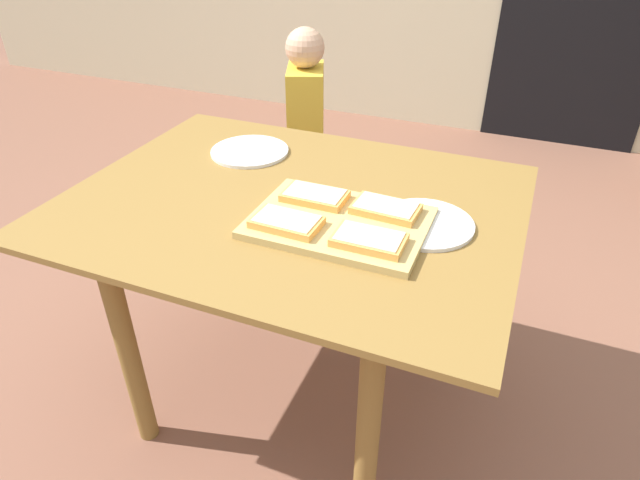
% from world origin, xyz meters
% --- Properties ---
extents(ground_plane, '(16.00, 16.00, 0.00)m').
position_xyz_m(ground_plane, '(0.00, 0.00, 0.00)').
color(ground_plane, brown).
extents(dining_table, '(1.15, 0.89, 0.69)m').
position_xyz_m(dining_table, '(0.00, 0.00, 0.58)').
color(dining_table, olive).
rests_on(dining_table, ground).
extents(cutting_board, '(0.41, 0.29, 0.02)m').
position_xyz_m(cutting_board, '(0.16, -0.07, 0.70)').
color(cutting_board, tan).
rests_on(cutting_board, dining_table).
extents(pizza_slice_far_left, '(0.16, 0.09, 0.02)m').
position_xyz_m(pizza_slice_far_left, '(0.07, -0.01, 0.72)').
color(pizza_slice_far_left, '#E6A14B').
rests_on(pizza_slice_far_left, cutting_board).
extents(pizza_slice_far_right, '(0.16, 0.10, 0.02)m').
position_xyz_m(pizza_slice_far_right, '(0.25, -0.00, 0.72)').
color(pizza_slice_far_right, '#E6A14B').
rests_on(pizza_slice_far_right, cutting_board).
extents(pizza_slice_near_left, '(0.16, 0.10, 0.02)m').
position_xyz_m(pizza_slice_near_left, '(0.06, -0.15, 0.72)').
color(pizza_slice_near_left, '#E6A14B').
rests_on(pizza_slice_near_left, cutting_board).
extents(pizza_slice_near_right, '(0.16, 0.09, 0.02)m').
position_xyz_m(pizza_slice_near_right, '(0.25, -0.15, 0.72)').
color(pizza_slice_near_right, '#E6A14B').
rests_on(pizza_slice_near_right, cutting_board).
extents(plate_white_right, '(0.23, 0.23, 0.01)m').
position_xyz_m(plate_white_right, '(0.34, 0.01, 0.70)').
color(plate_white_right, white).
rests_on(plate_white_right, dining_table).
extents(plate_white_left, '(0.23, 0.23, 0.01)m').
position_xyz_m(plate_white_left, '(-0.24, 0.22, 0.70)').
color(plate_white_left, silver).
rests_on(plate_white_left, dining_table).
extents(child_left, '(0.22, 0.27, 0.93)m').
position_xyz_m(child_left, '(-0.33, 0.84, 0.52)').
color(child_left, navy).
rests_on(child_left, ground).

